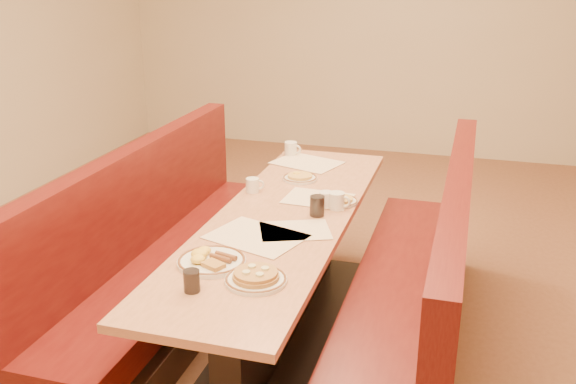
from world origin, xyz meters
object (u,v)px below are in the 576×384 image
(booth_left, at_px, (164,263))
(diner_table, at_px, (283,278))
(pancake_plate, at_px, (256,278))
(soda_tumbler_mid, at_px, (317,206))
(coffee_mug_b, at_px, (253,185))
(coffee_mug_c, at_px, (337,201))
(soda_tumbler_near, at_px, (192,281))
(coffee_mug_d, at_px, (291,148))
(coffee_mug_a, at_px, (327,199))
(booth_right, at_px, (417,298))
(eggs_plate, at_px, (210,260))

(booth_left, bearing_deg, diner_table, 0.00)
(pancake_plate, bearing_deg, soda_tumbler_mid, 85.51)
(coffee_mug_b, bearing_deg, coffee_mug_c, -37.63)
(booth_left, xyz_separation_m, soda_tumbler_mid, (0.91, 0.05, 0.44))
(soda_tumbler_near, relative_size, soda_tumbler_mid, 0.86)
(coffee_mug_c, bearing_deg, soda_tumbler_mid, -117.28)
(diner_table, relative_size, pancake_plate, 9.43)
(coffee_mug_b, relative_size, soda_tumbler_near, 1.13)
(pancake_plate, bearing_deg, coffee_mug_d, 101.75)
(pancake_plate, distance_m, soda_tumbler_near, 0.27)
(coffee_mug_a, xyz_separation_m, soda_tumbler_mid, (-0.02, -0.15, 0.01))
(pancake_plate, bearing_deg, coffee_mug_c, 81.13)
(booth_right, height_order, pancake_plate, booth_right)
(diner_table, height_order, soda_tumbler_mid, soda_tumbler_mid)
(coffee_mug_a, xyz_separation_m, coffee_mug_c, (0.07, -0.02, 0.00))
(booth_left, height_order, coffee_mug_a, booth_left)
(eggs_plate, distance_m, coffee_mug_b, 0.97)
(eggs_plate, xyz_separation_m, soda_tumbler_mid, (0.32, 0.70, 0.04))
(coffee_mug_b, bearing_deg, soda_tumbler_mid, -53.53)
(diner_table, relative_size, coffee_mug_d, 20.17)
(soda_tumbler_near, bearing_deg, booth_right, 47.16)
(coffee_mug_b, height_order, soda_tumbler_near, soda_tumbler_near)
(diner_table, relative_size, coffee_mug_c, 20.29)
(booth_left, distance_m, coffee_mug_a, 1.04)
(diner_table, bearing_deg, coffee_mug_b, 132.53)
(coffee_mug_d, height_order, soda_tumbler_mid, soda_tumbler_mid)
(booth_left, height_order, soda_tumbler_mid, booth_left)
(coffee_mug_b, bearing_deg, soda_tumbler_near, -106.42)
(pancake_plate, distance_m, coffee_mug_c, 0.95)
(diner_table, relative_size, booth_left, 1.00)
(coffee_mug_a, height_order, soda_tumbler_near, soda_tumbler_near)
(eggs_plate, height_order, coffee_mug_d, coffee_mug_d)
(soda_tumbler_mid, bearing_deg, eggs_plate, -114.17)
(coffee_mug_a, bearing_deg, diner_table, -113.10)
(pancake_plate, xyz_separation_m, soda_tumbler_near, (-0.23, -0.15, 0.03))
(diner_table, relative_size, soda_tumbler_near, 26.53)
(booth_right, relative_size, coffee_mug_a, 23.19)
(booth_left, relative_size, coffee_mug_b, 23.52)
(booth_right, distance_m, coffee_mug_a, 0.72)
(coffee_mug_a, height_order, soda_tumbler_mid, soda_tumbler_mid)
(booth_right, bearing_deg, soda_tumbler_near, -132.84)
(coffee_mug_c, relative_size, soda_tumbler_near, 1.31)
(diner_table, relative_size, eggs_plate, 8.10)
(booth_left, relative_size, coffee_mug_a, 23.19)
(eggs_plate, relative_size, soda_tumbler_mid, 2.82)
(diner_table, distance_m, booth_right, 0.73)
(coffee_mug_b, distance_m, soda_tumbler_near, 1.23)
(coffee_mug_a, xyz_separation_m, coffee_mug_b, (-0.47, 0.11, -0.00))
(coffee_mug_c, bearing_deg, soda_tumbler_near, -103.00)
(diner_table, height_order, booth_right, booth_right)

